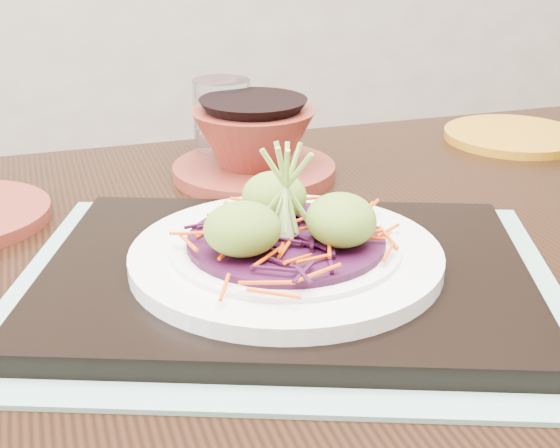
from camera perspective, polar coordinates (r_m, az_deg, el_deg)
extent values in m
cube|color=black|center=(0.65, 0.33, -5.18)|extent=(1.27, 0.90, 0.04)
cube|color=black|center=(1.35, 18.48, -9.03)|extent=(0.07, 0.07, 0.72)
cube|color=#86AD9A|center=(0.62, 0.43, -4.54)|extent=(0.51, 0.45, 0.00)
cube|color=black|center=(0.62, 0.43, -3.69)|extent=(0.44, 0.38, 0.02)
cylinder|color=silver|center=(0.61, 0.43, -2.42)|extent=(0.24, 0.24, 0.01)
cylinder|color=silver|center=(0.61, 0.43, -1.71)|extent=(0.18, 0.18, 0.01)
cylinder|color=#370B29|center=(0.60, 0.44, -1.23)|extent=(0.15, 0.15, 0.01)
ellipsoid|color=olive|center=(0.57, -2.75, -0.40)|extent=(0.06, 0.06, 0.04)
ellipsoid|color=olive|center=(0.59, 4.49, 0.27)|extent=(0.06, 0.06, 0.04)
ellipsoid|color=olive|center=(0.63, -0.41, 2.00)|extent=(0.06, 0.06, 0.04)
cylinder|color=white|center=(0.92, -4.24, 7.57)|extent=(0.07, 0.07, 0.10)
cylinder|color=maroon|center=(0.87, -1.91, 3.94)|extent=(0.23, 0.23, 0.01)
cylinder|color=#A66A12|center=(1.05, 16.74, 6.20)|extent=(0.23, 0.23, 0.01)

